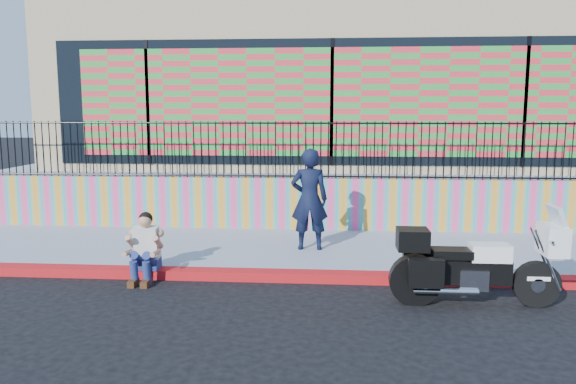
# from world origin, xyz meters

# --- Properties ---
(ground) EXTENTS (90.00, 90.00, 0.00)m
(ground) POSITION_xyz_m (0.00, 0.00, 0.00)
(ground) COLOR black
(ground) RESTS_ON ground
(red_curb) EXTENTS (16.00, 0.30, 0.15)m
(red_curb) POSITION_xyz_m (0.00, 0.00, 0.07)
(red_curb) COLOR red
(red_curb) RESTS_ON ground
(sidewalk) EXTENTS (16.00, 3.00, 0.15)m
(sidewalk) POSITION_xyz_m (0.00, 1.65, 0.07)
(sidewalk) COLOR gray
(sidewalk) RESTS_ON ground
(mural_wall) EXTENTS (16.00, 0.20, 1.10)m
(mural_wall) POSITION_xyz_m (0.00, 3.25, 0.70)
(mural_wall) COLOR #FF4389
(mural_wall) RESTS_ON sidewalk
(metal_fence) EXTENTS (15.80, 0.04, 1.20)m
(metal_fence) POSITION_xyz_m (0.00, 3.25, 1.85)
(metal_fence) COLOR black
(metal_fence) RESTS_ON mural_wall
(elevated_platform) EXTENTS (16.00, 10.00, 1.25)m
(elevated_platform) POSITION_xyz_m (0.00, 8.35, 0.62)
(elevated_platform) COLOR gray
(elevated_platform) RESTS_ON ground
(storefront_building) EXTENTS (14.00, 8.06, 4.00)m
(storefront_building) POSITION_xyz_m (0.00, 8.13, 3.25)
(storefront_building) COLOR tan
(storefront_building) RESTS_ON elevated_platform
(police_motorcycle) EXTENTS (2.28, 0.75, 1.42)m
(police_motorcycle) POSITION_xyz_m (1.96, -0.93, 0.60)
(police_motorcycle) COLOR black
(police_motorcycle) RESTS_ON ground
(police_officer) EXTENTS (0.71, 0.49, 1.85)m
(police_officer) POSITION_xyz_m (-0.39, 1.48, 1.08)
(police_officer) COLOR black
(police_officer) RESTS_ON sidewalk
(seated_man) EXTENTS (0.54, 0.71, 1.06)m
(seated_man) POSITION_xyz_m (-2.92, -0.21, 0.45)
(seated_man) COLOR navy
(seated_man) RESTS_ON ground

